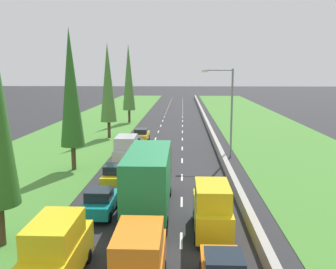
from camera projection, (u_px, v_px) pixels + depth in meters
name	position (u px, v px, depth m)	size (l,w,h in m)	color
ground_plane	(172.00, 123.00, 64.53)	(300.00, 300.00, 0.00)	#28282B
grass_verge_left	(98.00, 123.00, 65.02)	(14.00, 140.00, 0.04)	#478433
grass_verge_right	(258.00, 124.00, 63.98)	(14.00, 140.00, 0.04)	#478433
median_barrier	(206.00, 121.00, 64.24)	(0.44, 120.00, 0.85)	#9E9B93
lane_markings	(172.00, 123.00, 64.53)	(3.64, 116.00, 0.01)	white
yellow_van_left_lane	(57.00, 250.00, 16.05)	(1.96, 4.90, 2.82)	yellow
teal_hatchback_left_lane	(100.00, 202.00, 23.53)	(1.74, 3.90, 1.72)	teal
yellow_hatchback_left_lane	(115.00, 175.00, 29.55)	(1.74, 3.90, 1.72)	yellow
silver_van_left_lane	(127.00, 151.00, 35.87)	(1.96, 4.90, 2.82)	silver
red_hatchback_left_lane	(135.00, 145.00, 41.71)	(1.74, 3.90, 1.72)	red
yellow_sedan_left_lane	(141.00, 135.00, 47.96)	(1.82, 4.50, 1.64)	yellow
orange_van_centre_lane	(139.00, 263.00, 15.00)	(1.96, 4.90, 2.82)	orange
green_box_truck_centre_lane	(149.00, 180.00, 23.52)	(2.46, 9.40, 4.18)	black
yellow_van_right_lane	(212.00, 209.00, 20.86)	(1.96, 4.90, 2.82)	yellow
poplar_tree_second	(71.00, 88.00, 33.21)	(2.11, 2.11, 12.51)	#4C3823
poplar_tree_third	(108.00, 83.00, 49.40)	(2.11, 2.11, 12.34)	#4C3823
poplar_tree_fourth	(129.00, 78.00, 63.97)	(2.13, 2.13, 13.14)	#4C3823
street_light_mast	(228.00, 106.00, 38.66)	(3.20, 0.28, 9.00)	gray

